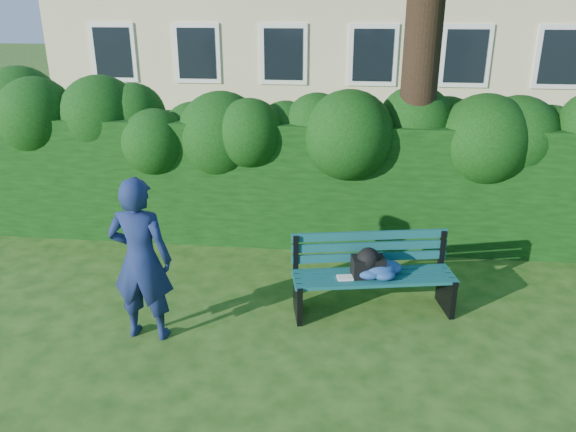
# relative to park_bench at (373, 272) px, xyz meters

# --- Properties ---
(ground) EXTENTS (80.00, 80.00, 0.00)m
(ground) POSITION_rel_park_bench_xyz_m (-1.02, -0.14, -0.49)
(ground) COLOR #1D4912
(ground) RESTS_ON ground
(hedge) EXTENTS (10.00, 1.00, 1.80)m
(hedge) POSITION_rel_park_bench_xyz_m (-1.02, 2.06, 0.41)
(hedge) COLOR black
(hedge) RESTS_ON ground
(park_bench) EXTENTS (1.89, 0.90, 0.89)m
(park_bench) POSITION_rel_park_bench_xyz_m (0.00, 0.00, 0.00)
(park_bench) COLOR #0E4649
(park_bench) RESTS_ON ground
(man_reading) EXTENTS (0.66, 0.44, 1.78)m
(man_reading) POSITION_rel_park_bench_xyz_m (-2.40, -0.80, 0.39)
(man_reading) COLOR navy
(man_reading) RESTS_ON ground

